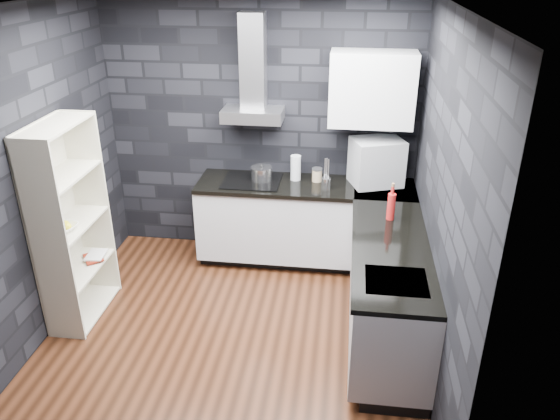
% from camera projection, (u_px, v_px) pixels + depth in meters
% --- Properties ---
extents(ground, '(3.20, 3.20, 0.00)m').
position_uv_depth(ground, '(234.00, 332.00, 4.79)').
color(ground, '#422112').
extents(ceiling, '(3.20, 3.20, 0.00)m').
position_uv_depth(ceiling, '(219.00, 6.00, 3.63)').
color(ceiling, white).
extents(wall_back, '(3.20, 0.05, 2.70)m').
position_uv_depth(wall_back, '(261.00, 130.00, 5.67)').
color(wall_back, black).
rests_on(wall_back, ground).
extents(wall_front, '(3.20, 0.05, 2.70)m').
position_uv_depth(wall_front, '(159.00, 318.00, 2.76)').
color(wall_front, black).
rests_on(wall_front, ground).
extents(wall_left, '(0.05, 3.20, 2.70)m').
position_uv_depth(wall_left, '(31.00, 181.00, 4.40)').
color(wall_left, black).
rests_on(wall_left, ground).
extents(wall_right, '(0.05, 3.20, 2.70)m').
position_uv_depth(wall_right, '(443.00, 203.00, 4.02)').
color(wall_right, black).
rests_on(wall_right, ground).
extents(toekick_back, '(2.18, 0.50, 0.10)m').
position_uv_depth(toekick_back, '(304.00, 255.00, 5.91)').
color(toekick_back, black).
rests_on(toekick_back, ground).
extents(toekick_right, '(0.50, 1.78, 0.10)m').
position_uv_depth(toekick_right, '(388.00, 333.00, 4.70)').
color(toekick_right, black).
rests_on(toekick_right, ground).
extents(counter_back_cab, '(2.20, 0.60, 0.76)m').
position_uv_depth(counter_back_cab, '(305.00, 221.00, 5.69)').
color(counter_back_cab, silver).
rests_on(counter_back_cab, ground).
extents(counter_right_cab, '(0.60, 1.80, 0.76)m').
position_uv_depth(counter_right_cab, '(388.00, 291.00, 4.52)').
color(counter_right_cab, silver).
rests_on(counter_right_cab, ground).
extents(counter_back_top, '(2.20, 0.62, 0.04)m').
position_uv_depth(counter_back_top, '(305.00, 186.00, 5.51)').
color(counter_back_top, black).
rests_on(counter_back_top, counter_back_cab).
extents(counter_right_top, '(0.62, 1.80, 0.04)m').
position_uv_depth(counter_right_top, '(391.00, 249.00, 4.35)').
color(counter_right_top, black).
rests_on(counter_right_top, counter_right_cab).
extents(counter_corner_top, '(0.62, 0.62, 0.04)m').
position_uv_depth(counter_corner_top, '(386.00, 190.00, 5.43)').
color(counter_corner_top, black).
rests_on(counter_corner_top, counter_right_cab).
extents(hood_body, '(0.60, 0.34, 0.12)m').
position_uv_depth(hood_body, '(253.00, 115.00, 5.41)').
color(hood_body, '#B1B1B5').
rests_on(hood_body, wall_back).
extents(hood_chimney, '(0.24, 0.20, 0.90)m').
position_uv_depth(hood_chimney, '(253.00, 61.00, 5.25)').
color(hood_chimney, '#B1B1B5').
rests_on(hood_chimney, hood_body).
extents(upper_cabinet, '(0.80, 0.35, 0.70)m').
position_uv_depth(upper_cabinet, '(372.00, 89.00, 5.15)').
color(upper_cabinet, silver).
rests_on(upper_cabinet, wall_back).
extents(cooktop, '(0.58, 0.50, 0.01)m').
position_uv_depth(cooktop, '(252.00, 181.00, 5.57)').
color(cooktop, black).
rests_on(cooktop, counter_back_top).
extents(sink_rim, '(0.44, 0.40, 0.01)m').
position_uv_depth(sink_rim, '(396.00, 281.00, 3.90)').
color(sink_rim, '#B1B1B5').
rests_on(sink_rim, counter_right_top).
extents(pot, '(0.26, 0.26, 0.12)m').
position_uv_depth(pot, '(261.00, 174.00, 5.56)').
color(pot, silver).
rests_on(pot, cooktop).
extents(glass_vase, '(0.14, 0.14, 0.26)m').
position_uv_depth(glass_vase, '(296.00, 168.00, 5.56)').
color(glass_vase, silver).
rests_on(glass_vase, counter_back_top).
extents(storage_jar, '(0.10, 0.10, 0.12)m').
position_uv_depth(storage_jar, '(317.00, 175.00, 5.56)').
color(storage_jar, tan).
rests_on(storage_jar, counter_back_top).
extents(utensil_crock, '(0.11, 0.11, 0.12)m').
position_uv_depth(utensil_crock, '(326.00, 183.00, 5.38)').
color(utensil_crock, silver).
rests_on(utensil_crock, counter_back_top).
extents(appliance_garage, '(0.58, 0.51, 0.48)m').
position_uv_depth(appliance_garage, '(376.00, 163.00, 5.43)').
color(appliance_garage, '#A4A7AB').
rests_on(appliance_garage, counter_back_top).
extents(red_bottle, '(0.08, 0.08, 0.24)m').
position_uv_depth(red_bottle, '(391.00, 207.00, 4.74)').
color(red_bottle, red).
rests_on(red_bottle, counter_right_top).
extents(bookshelf, '(0.45, 0.84, 1.80)m').
position_uv_depth(bookshelf, '(72.00, 225.00, 4.69)').
color(bookshelf, beige).
rests_on(bookshelf, ground).
extents(fruit_bowl, '(0.24, 0.24, 0.05)m').
position_uv_depth(fruit_bowl, '(64.00, 227.00, 4.56)').
color(fruit_bowl, white).
rests_on(fruit_bowl, bookshelf).
extents(book_red, '(0.14, 0.11, 0.21)m').
position_uv_depth(book_red, '(83.00, 251.00, 4.94)').
color(book_red, maroon).
rests_on(book_red, bookshelf).
extents(book_second, '(0.16, 0.03, 0.22)m').
position_uv_depth(book_second, '(86.00, 245.00, 5.00)').
color(book_second, '#B2B2B2').
rests_on(book_second, bookshelf).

